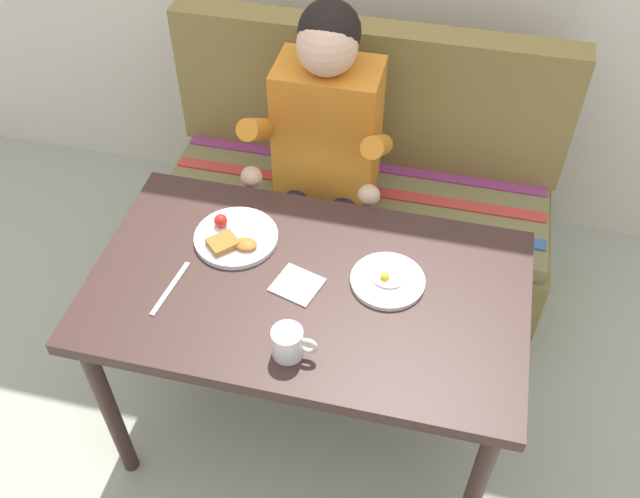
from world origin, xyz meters
TOP-DOWN VIEW (x-y plane):
  - ground_plane at (0.00, 0.00)m, footprint 8.00×8.00m
  - table at (0.00, 0.00)m, footprint 1.20×0.70m
  - couch at (0.00, 0.76)m, footprint 1.44×0.56m
  - person at (-0.09, 0.59)m, footprint 0.45×0.61m
  - plate_breakfast at (-0.25, 0.12)m, footprint 0.24×0.24m
  - plate_eggs at (0.21, 0.06)m, footprint 0.21×0.21m
  - coffee_mug at (0.01, -0.23)m, footprint 0.12×0.08m
  - napkin at (-0.03, -0.01)m, footprint 0.15×0.14m
  - knife at (-0.36, -0.10)m, footprint 0.04×0.20m

SIDE VIEW (x-z plane):
  - ground_plane at x=0.00m, z-range 0.00..0.00m
  - couch at x=0.00m, z-range -0.17..0.83m
  - table at x=0.00m, z-range 0.28..1.01m
  - knife at x=-0.36m, z-range 0.73..0.73m
  - napkin at x=-0.03m, z-range 0.73..0.74m
  - plate_eggs at x=0.21m, z-range 0.72..0.76m
  - person at x=-0.09m, z-range 0.13..1.35m
  - plate_breakfast at x=-0.25m, z-range 0.72..0.77m
  - coffee_mug at x=0.01m, z-range 0.73..0.82m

